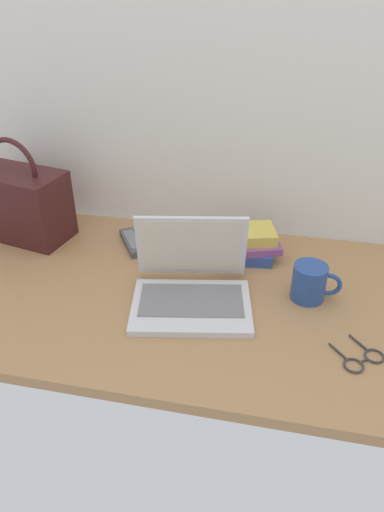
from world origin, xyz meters
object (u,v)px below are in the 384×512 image
Objects in this scene: eyeglasses at (363,359)px; book_stack at (246,243)px; laptop at (192,285)px; remote_control_near at (132,242)px; handbag at (20,203)px; coffee_mug at (310,282)px.

book_stack is at bearing 128.56° from eyeglasses.
eyeglasses is at bearing -18.69° from laptop.
handbag is (-0.37, -0.00, 0.10)m from remote_control_near.
coffee_mug reaches higher than remote_control_near.
handbag reaches higher than book_stack.
handbag reaches higher than laptop.
book_stack is (0.36, 0.02, 0.03)m from remote_control_near.
handbag is at bearing -179.48° from remote_control_near.
remote_control_near is at bearing 0.52° from handbag.
coffee_mug reaches higher than book_stack.
remote_control_near is 1.16× the size of eyeglasses.
laptop is at bearing -166.93° from coffee_mug.
coffee_mug is 0.82× the size of remote_control_near.
coffee_mug is 0.93m from handbag.
handbag is at bearing 170.02° from coffee_mug.
book_stack is at bearing 65.36° from laptop.
remote_control_near is at bearing 150.49° from eyeglasses.
eyeglasses is at bearing -60.19° from coffee_mug.
laptop is 0.34m from remote_control_near.
eyeglasses is (0.43, -0.15, -0.04)m from laptop.
handbag is (-0.92, 0.16, 0.06)m from coffee_mug.
remote_control_near is 0.38m from handbag.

